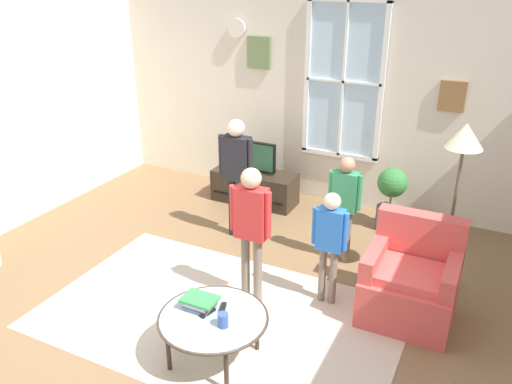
# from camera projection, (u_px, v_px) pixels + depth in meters

# --- Properties ---
(ground_plane) EXTENTS (6.51, 6.66, 0.02)m
(ground_plane) POSITION_uv_depth(u_px,v_px,m) (202.00, 328.00, 4.46)
(ground_plane) COLOR brown
(back_wall) EXTENTS (5.91, 0.17, 2.66)m
(back_wall) POSITION_uv_depth(u_px,v_px,m) (329.00, 98.00, 6.46)
(back_wall) COLOR beige
(back_wall) RESTS_ON ground_plane
(area_rug) EXTENTS (3.10, 1.91, 0.01)m
(area_rug) POSITION_uv_depth(u_px,v_px,m) (220.00, 315.00, 4.61)
(area_rug) COLOR #C6B29E
(area_rug) RESTS_ON ground_plane
(tv_stand) EXTENTS (1.09, 0.44, 0.42)m
(tv_stand) POSITION_uv_depth(u_px,v_px,m) (255.00, 187.00, 6.75)
(tv_stand) COLOR #2D2319
(tv_stand) RESTS_ON ground_plane
(television) EXTENTS (0.57, 0.08, 0.41)m
(television) POSITION_uv_depth(u_px,v_px,m) (255.00, 156.00, 6.58)
(television) COLOR #4C4C4C
(television) RESTS_ON tv_stand
(armchair) EXTENTS (0.76, 0.74, 0.87)m
(armchair) POSITION_uv_depth(u_px,v_px,m) (411.00, 282.00, 4.51)
(armchair) COLOR #D14C47
(armchair) RESTS_ON ground_plane
(coffee_table) EXTENTS (0.85, 0.85, 0.41)m
(coffee_table) POSITION_uv_depth(u_px,v_px,m) (213.00, 319.00, 3.95)
(coffee_table) COLOR #99B2B7
(coffee_table) RESTS_ON ground_plane
(book_stack) EXTENTS (0.27, 0.19, 0.10)m
(book_stack) POSITION_uv_depth(u_px,v_px,m) (200.00, 303.00, 4.02)
(book_stack) COLOR #697EA7
(book_stack) RESTS_ON coffee_table
(cup) EXTENTS (0.08, 0.08, 0.11)m
(cup) POSITION_uv_depth(u_px,v_px,m) (223.00, 320.00, 3.82)
(cup) COLOR #334C8C
(cup) RESTS_ON coffee_table
(remote_near_books) EXTENTS (0.07, 0.15, 0.02)m
(remote_near_books) POSITION_uv_depth(u_px,v_px,m) (208.00, 313.00, 3.97)
(remote_near_books) COLOR black
(remote_near_books) RESTS_ON coffee_table
(remote_near_cup) EXTENTS (0.09, 0.15, 0.02)m
(remote_near_cup) POSITION_uv_depth(u_px,v_px,m) (223.00, 308.00, 4.02)
(remote_near_cup) COLOR black
(remote_near_cup) RESTS_ON coffee_table
(person_red_shirt) EXTENTS (0.39, 0.18, 1.30)m
(person_red_shirt) POSITION_uv_depth(u_px,v_px,m) (251.00, 221.00, 4.50)
(person_red_shirt) COLOR #726656
(person_red_shirt) RESTS_ON ground_plane
(person_black_shirt) EXTENTS (0.41, 0.19, 1.37)m
(person_black_shirt) POSITION_uv_depth(u_px,v_px,m) (237.00, 165.00, 5.64)
(person_black_shirt) COLOR black
(person_black_shirt) RESTS_ON ground_plane
(person_blue_shirt) EXTENTS (0.33, 0.15, 1.09)m
(person_blue_shirt) POSITION_uv_depth(u_px,v_px,m) (330.00, 236.00, 4.54)
(person_blue_shirt) COLOR #726656
(person_blue_shirt) RESTS_ON ground_plane
(person_green_shirt) EXTENTS (0.35, 0.16, 1.15)m
(person_green_shirt) POSITION_uv_depth(u_px,v_px,m) (345.00, 198.00, 5.19)
(person_green_shirt) COLOR #726656
(person_green_shirt) RESTS_ON ground_plane
(potted_plant_by_window) EXTENTS (0.34, 0.34, 0.74)m
(potted_plant_by_window) POSITION_uv_depth(u_px,v_px,m) (391.00, 196.00, 6.00)
(potted_plant_by_window) COLOR #4C565B
(potted_plant_by_window) RESTS_ON ground_plane
(floor_lamp) EXTENTS (0.32, 0.32, 1.63)m
(floor_lamp) POSITION_uv_depth(u_px,v_px,m) (462.00, 153.00, 4.47)
(floor_lamp) COLOR black
(floor_lamp) RESTS_ON ground_plane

